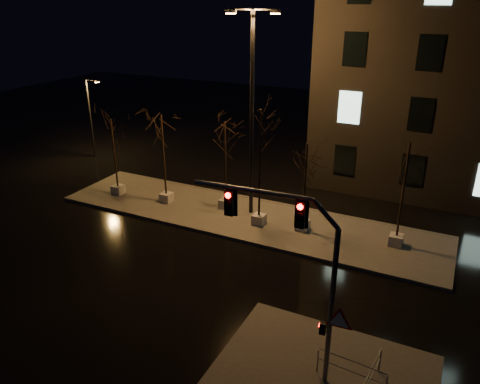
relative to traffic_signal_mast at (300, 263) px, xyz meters
The scene contains 14 objects.
ground 8.78m from the traffic_signal_mast, 149.37° to the left, with size 90.00×90.00×0.00m, color black.
median 12.62m from the traffic_signal_mast, 123.65° to the left, with size 22.00×5.00×0.15m, color #4C4A44.
sidewalk_corner 4.33m from the traffic_signal_mast, 23.90° to the left, with size 7.00×5.00×0.15m, color #4C4A44.
tree_0 17.69m from the traffic_signal_mast, 148.21° to the left, with size 1.80×1.80×4.89m.
tree_1 15.11m from the traffic_signal_mast, 140.39° to the left, with size 1.80×1.80×5.44m.
tree_2 13.13m from the traffic_signal_mast, 127.63° to the left, with size 1.80×1.80×5.27m.
tree_3 10.84m from the traffic_signal_mast, 120.20° to the left, with size 1.80×1.80×6.48m.
tree_4 10.25m from the traffic_signal_mast, 107.62° to the left, with size 1.80×1.80×4.87m.
tree_5 10.35m from the traffic_signal_mast, 81.09° to the left, with size 1.80×1.80×5.47m.
traffic_signal_mast is the anchor object (origin of this frame).
streetlight_main 12.53m from the traffic_signal_mast, 121.55° to the left, with size 2.67×1.15×10.90m.
streetlight_far 26.24m from the traffic_signal_mast, 145.92° to the left, with size 1.16×0.41×5.93m.
guard_rail_a 3.94m from the traffic_signal_mast, ahead, with size 2.26×0.24×0.98m.
guard_rail_b 4.27m from the traffic_signal_mast, ahead, with size 0.25×2.02×0.96m.
Camera 1 is at (10.24, -15.39, 11.61)m, focal length 35.00 mm.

